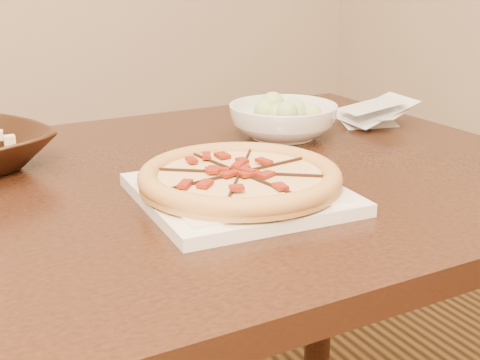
{
  "coord_description": "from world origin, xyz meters",
  "views": [
    {
      "loc": [
        -0.25,
        -1.03,
        1.08
      ],
      "look_at": [
        0.17,
        -0.24,
        0.78
      ],
      "focal_mm": 50.0,
      "sensor_mm": 36.0,
      "label": 1
    }
  ],
  "objects": [
    {
      "name": "dining_table",
      "position": [
        0.07,
        -0.11,
        0.65
      ],
      "size": [
        1.39,
        0.91,
        0.75
      ],
      "color": "#33160E",
      "rests_on": "floor"
    },
    {
      "name": "plate",
      "position": [
        0.17,
        -0.24,
        0.76
      ],
      "size": [
        0.29,
        0.29,
        0.02
      ],
      "color": "silver",
      "rests_on": "dining_table"
    },
    {
      "name": "pizza",
      "position": [
        0.17,
        -0.24,
        0.78
      ],
      "size": [
        0.29,
        0.29,
        0.03
      ],
      "color": "gold",
      "rests_on": "plate"
    },
    {
      "name": "salad_bowl",
      "position": [
        0.41,
        0.03,
        0.78
      ],
      "size": [
        0.27,
        0.27,
        0.06
      ],
      "primitive_type": "imported",
      "rotation": [
        0.0,
        0.0,
        0.41
      ],
      "color": "white",
      "rests_on": "dining_table"
    },
    {
      "name": "salad",
      "position": [
        0.41,
        0.03,
        0.83
      ],
      "size": [
        0.12,
        0.1,
        0.04
      ],
      "color": "#9CB874",
      "rests_on": "salad_bowl"
    },
    {
      "name": "cling_film",
      "position": [
        0.63,
        0.01,
        0.78
      ],
      "size": [
        0.18,
        0.17,
        0.05
      ],
      "primitive_type": null,
      "rotation": [
        0.0,
        0.0,
        0.38
      ],
      "color": "silver",
      "rests_on": "dining_table"
    }
  ]
}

